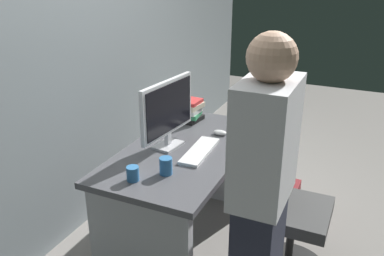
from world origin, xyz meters
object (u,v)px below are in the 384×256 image
object	(u,v)px
keyboard	(200,151)
cup_by_monitor	(133,174)
person_at_desk	(261,199)
cup_near_keyboard	(166,166)
mouse	(220,133)
office_chair	(284,214)
handbag	(287,201)
monitor	(168,110)
desk	(185,178)
book_stack	(191,110)
cell_phone	(238,124)

from	to	relation	value
keyboard	cup_by_monitor	bearing A→B (deg)	155.26
person_at_desk	cup_near_keyboard	size ratio (longest dim) A/B	15.83
mouse	cup_by_monitor	bearing A→B (deg)	165.42
office_chair	cup_by_monitor	distance (m)	0.99
person_at_desk	handbag	bearing A→B (deg)	3.48
person_at_desk	monitor	size ratio (longest dim) A/B	3.04
mouse	cup_near_keyboard	world-z (taller)	cup_near_keyboard
desk	handbag	distance (m)	0.93
keyboard	book_stack	size ratio (longest dim) A/B	2.05
cup_by_monitor	handbag	distance (m)	1.46
desk	cup_near_keyboard	size ratio (longest dim) A/B	13.22
desk	cup_by_monitor	world-z (taller)	cup_by_monitor
cell_phone	handbag	size ratio (longest dim) A/B	0.38
desk	mouse	size ratio (longest dim) A/B	13.68
person_at_desk	office_chair	bearing A→B (deg)	-2.25
monitor	cell_phone	bearing A→B (deg)	-27.44
person_at_desk	cup_by_monitor	distance (m)	0.76
office_chair	cup_by_monitor	xyz separation A→B (m)	(-0.50, 0.78, 0.36)
person_at_desk	keyboard	xyz separation A→B (m)	(0.53, 0.56, -0.09)
cup_by_monitor	handbag	size ratio (longest dim) A/B	0.23
book_stack	person_at_desk	bearing A→B (deg)	-140.54
keyboard	cell_phone	xyz separation A→B (m)	(0.57, -0.07, -0.01)
desk	office_chair	bearing A→B (deg)	-92.05
cup_by_monitor	office_chair	bearing A→B (deg)	-57.43
cup_by_monitor	cell_phone	bearing A→B (deg)	-14.02
mouse	cup_by_monitor	world-z (taller)	cup_by_monitor
desk	monitor	distance (m)	0.50
desk	cell_phone	world-z (taller)	cell_phone
cup_near_keyboard	desk	bearing A→B (deg)	8.22
office_chair	mouse	xyz separation A→B (m)	(0.32, 0.56, 0.33)
book_stack	cup_near_keyboard	bearing A→B (deg)	-164.84
book_stack	keyboard	bearing A→B (deg)	-149.53
desk	book_stack	distance (m)	0.59
office_chair	book_stack	world-z (taller)	office_chair
cup_near_keyboard	office_chair	bearing A→B (deg)	-61.34
desk	cup_near_keyboard	distance (m)	0.48
cup_near_keyboard	cell_phone	xyz separation A→B (m)	(0.92, -0.13, -0.05)
monitor	handbag	xyz separation A→B (m)	(0.63, -0.72, -0.86)
monitor	desk	bearing A→B (deg)	-75.64
monitor	book_stack	size ratio (longest dim) A/B	2.57
book_stack	monitor	bearing A→B (deg)	-172.80
office_chair	handbag	distance (m)	0.69
cup_near_keyboard	cup_by_monitor	distance (m)	0.20
desk	book_stack	xyz separation A→B (m)	(0.47, 0.17, 0.32)
cup_by_monitor	cup_near_keyboard	bearing A→B (deg)	-42.86
desk	office_chair	world-z (taller)	office_chair
office_chair	mouse	size ratio (longest dim) A/B	9.40
person_at_desk	monitor	xyz separation A→B (m)	(0.53, 0.79, 0.16)
keyboard	handbag	xyz separation A→B (m)	(0.62, -0.49, -0.62)
person_at_desk	cell_phone	xyz separation A→B (m)	(1.11, 0.49, -0.09)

